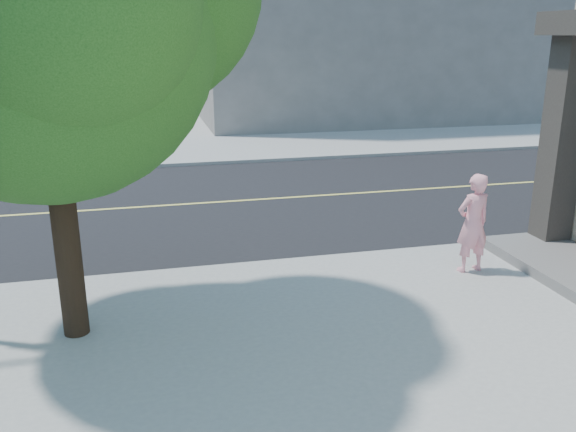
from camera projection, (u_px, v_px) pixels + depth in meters
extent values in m
plane|color=black|center=(17.00, 289.00, 9.82)|extent=(140.00, 140.00, 0.00)
cube|color=black|center=(53.00, 213.00, 14.00)|extent=(140.00, 9.00, 0.01)
cube|color=#999994|center=(352.00, 110.00, 32.85)|extent=(29.00, 25.00, 0.12)
cube|color=#35302B|center=(562.00, 138.00, 10.91)|extent=(0.55, 0.55, 4.20)
imported|color=pink|center=(473.00, 223.00, 10.03)|extent=(0.68, 0.49, 1.72)
cylinder|color=black|center=(64.00, 214.00, 7.64)|extent=(0.34, 0.34, 3.40)
sphere|color=#2D631E|center=(42.00, 29.00, 6.98)|extent=(4.16, 4.16, 4.16)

